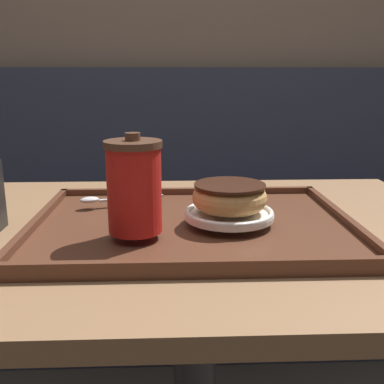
% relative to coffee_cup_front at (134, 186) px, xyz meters
% --- Properties ---
extents(wall_behind, '(8.00, 0.05, 2.40)m').
position_rel_coffee_cup_front_xyz_m(wall_behind, '(0.09, 1.20, 0.39)').
color(wall_behind, '#7A6656').
rests_on(wall_behind, ground_plane).
extents(booth_bench, '(1.64, 0.44, 1.00)m').
position_rel_coffee_cup_front_xyz_m(booth_bench, '(0.18, 0.96, -0.49)').
color(booth_bench, '#33384C').
rests_on(booth_bench, ground_plane).
extents(cafe_table, '(0.95, 0.69, 0.72)m').
position_rel_coffee_cup_front_xyz_m(cafe_table, '(0.09, 0.10, -0.25)').
color(cafe_table, '#846042').
rests_on(cafe_table, ground_plane).
extents(serving_tray, '(0.52, 0.39, 0.02)m').
position_rel_coffee_cup_front_xyz_m(serving_tray, '(0.09, 0.08, -0.09)').
color(serving_tray, '#512D1E').
rests_on(serving_tray, cafe_table).
extents(coffee_cup_front, '(0.08, 0.08, 0.15)m').
position_rel_coffee_cup_front_xyz_m(coffee_cup_front, '(0.00, 0.00, 0.00)').
color(coffee_cup_front, red).
rests_on(coffee_cup_front, serving_tray).
extents(plate_with_chocolate_donut, '(0.15, 0.15, 0.01)m').
position_rel_coffee_cup_front_xyz_m(plate_with_chocolate_donut, '(0.15, 0.06, -0.06)').
color(plate_with_chocolate_donut, white).
rests_on(plate_with_chocolate_donut, serving_tray).
extents(donut_chocolate_glazed, '(0.12, 0.12, 0.04)m').
position_rel_coffee_cup_front_xyz_m(donut_chocolate_glazed, '(0.15, 0.06, -0.03)').
color(donut_chocolate_glazed, tan).
rests_on(donut_chocolate_glazed, plate_with_chocolate_donut).
extents(spoon, '(0.15, 0.06, 0.01)m').
position_rel_coffee_cup_front_xyz_m(spoon, '(-0.07, 0.17, -0.06)').
color(spoon, silver).
rests_on(spoon, serving_tray).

